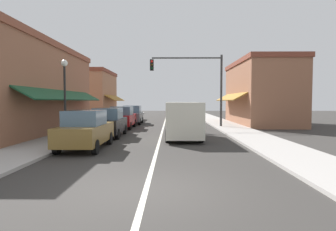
{
  "coord_description": "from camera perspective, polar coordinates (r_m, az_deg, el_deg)",
  "views": [
    {
      "loc": [
        0.61,
        -6.81,
        2.18
      ],
      "look_at": [
        0.41,
        15.09,
        1.07
      ],
      "focal_mm": 30.24,
      "sensor_mm": 36.0,
      "label": 1
    }
  ],
  "objects": [
    {
      "name": "storefront_far_left",
      "position": [
        36.09,
        -14.78,
        4.03
      ],
      "size": [
        5.52,
        8.2,
        5.9
      ],
      "color": "#9E6B4C",
      "rests_on": "ground"
    },
    {
      "name": "storefront_right_block",
      "position": [
        28.14,
        18.18,
        4.38
      ],
      "size": [
        5.96,
        10.2,
        5.96
      ],
      "color": "#8E5B42",
      "rests_on": "ground"
    },
    {
      "name": "sidewalk_left",
      "position": [
        25.64,
        -13.27,
        -1.93
      ],
      "size": [
        2.6,
        56.0,
        0.12
      ],
      "primitive_type": "cube",
      "color": "#A39E99",
      "rests_on": "ground"
    },
    {
      "name": "sidewalk_right",
      "position": [
        25.38,
        11.64,
        -1.96
      ],
      "size": [
        2.6,
        56.0,
        0.12
      ],
      "primitive_type": "cube",
      "color": "#A39E99",
      "rests_on": "ground"
    },
    {
      "name": "parked_car_second_left",
      "position": [
        17.78,
        -11.92,
        -1.37
      ],
      "size": [
        1.81,
        4.11,
        1.77
      ],
      "rotation": [
        0.0,
        0.0,
        0.01
      ],
      "color": "black",
      "rests_on": "ground"
    },
    {
      "name": "van_in_lane",
      "position": [
        16.48,
        3.01,
        -0.71
      ],
      "size": [
        2.04,
        5.2,
        2.12
      ],
      "rotation": [
        0.0,
        0.0,
        0.01
      ],
      "color": "beige",
      "rests_on": "ground"
    },
    {
      "name": "lane_center_stripe",
      "position": [
        24.91,
        -0.88,
        -2.12
      ],
      "size": [
        0.14,
        52.0,
        0.01
      ],
      "primitive_type": "cube",
      "color": "silver",
      "rests_on": "ground"
    },
    {
      "name": "parked_car_nearest_left",
      "position": [
        13.41,
        -16.26,
        -2.79
      ],
      "size": [
        1.78,
        4.1,
        1.77
      ],
      "rotation": [
        0.0,
        0.0,
        -0.0
      ],
      "color": "brown",
      "rests_on": "ground"
    },
    {
      "name": "ground_plane",
      "position": [
        24.91,
        -0.88,
        -2.13
      ],
      "size": [
        80.0,
        80.0,
        0.0
      ],
      "primitive_type": "plane",
      "color": "#33302D"
    },
    {
      "name": "parked_car_far_left",
      "position": [
        27.31,
        -7.16,
        0.14
      ],
      "size": [
        1.84,
        4.13,
        1.77
      ],
      "rotation": [
        0.0,
        0.0,
        0.02
      ],
      "color": "#4C5156",
      "rests_on": "ground"
    },
    {
      "name": "street_lamp_left_near",
      "position": [
        16.44,
        -20.1,
        5.62
      ],
      "size": [
        0.36,
        0.36,
        4.43
      ],
      "color": "black",
      "rests_on": "ground"
    },
    {
      "name": "parked_car_third_left",
      "position": [
        22.93,
        -9.17,
        -0.4
      ],
      "size": [
        1.78,
        4.1,
        1.77
      ],
      "rotation": [
        0.0,
        0.0,
        0.0
      ],
      "color": "maroon",
      "rests_on": "ground"
    },
    {
      "name": "storefront_left_block",
      "position": [
        21.37,
        -27.79,
        4.83
      ],
      "size": [
        6.71,
        14.2,
        6.05
      ],
      "color": "#8E5B42",
      "rests_on": "ground"
    },
    {
      "name": "traffic_signal_mast_arm",
      "position": [
        23.6,
        5.81,
        7.64
      ],
      "size": [
        5.97,
        0.5,
        5.99
      ],
      "color": "#333333",
      "rests_on": "ground"
    }
  ]
}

